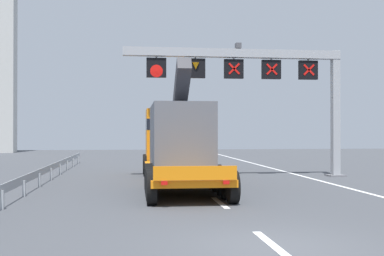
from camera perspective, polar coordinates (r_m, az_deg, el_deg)
name	(u,v)px	position (r m, az deg, el deg)	size (l,w,h in m)	color
ground	(273,246)	(10.75, 9.30, -13.34)	(112.00, 112.00, 0.00)	#424449
lane_markings	(167,160)	(41.25, -2.88, -3.76)	(0.20, 76.63, 0.01)	silver
edge_line_right	(329,183)	(24.00, 15.51, -6.15)	(0.20, 63.00, 0.01)	silver
overhead_lane_gantry	(258,73)	(26.52, 7.69, 6.29)	(11.86, 0.90, 7.08)	#9EA0A5
heavy_haul_truck_orange	(175,140)	(23.66, -1.98, -1.43)	(3.09, 14.08, 5.30)	orange
guardrail_left	(45,171)	(23.98, -16.68, -4.82)	(0.13, 31.03, 0.76)	#999EA3
bridge_pylon_distant	(3,9)	(62.24, -21.01, 12.74)	(9.00, 2.00, 32.32)	#B7B7B2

